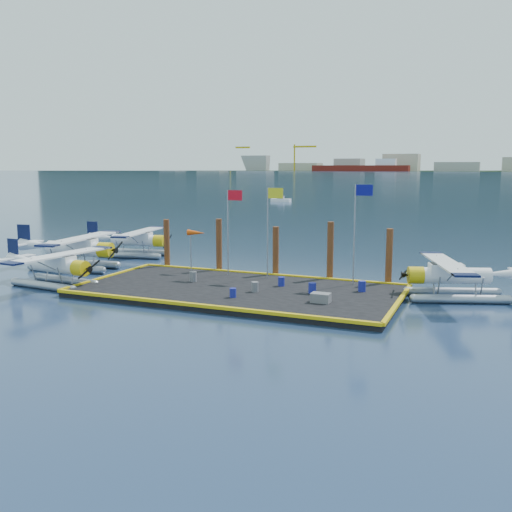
{
  "coord_description": "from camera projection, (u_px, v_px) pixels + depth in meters",
  "views": [
    {
      "loc": [
        14.62,
        -32.26,
        8.07
      ],
      "look_at": [
        0.39,
        2.0,
        2.19
      ],
      "focal_mm": 40.0,
      "sensor_mm": 36.0,
      "label": 1
    }
  ],
  "objects": [
    {
      "name": "ground",
      "position": [
        238.0,
        294.0,
        36.23
      ],
      "size": [
        4000.0,
        4000.0,
        0.0
      ],
      "primitive_type": "plane",
      "color": "#19314B",
      "rests_on": "ground"
    },
    {
      "name": "dock",
      "position": [
        238.0,
        291.0,
        36.19
      ],
      "size": [
        20.0,
        10.0,
        0.4
      ],
      "primitive_type": "cube",
      "color": "black",
      "rests_on": "ground"
    },
    {
      "name": "dock_bumpers",
      "position": [
        238.0,
        287.0,
        36.15
      ],
      "size": [
        20.25,
        10.25,
        0.18
      ],
      "primitive_type": null,
      "color": "gold",
      "rests_on": "dock"
    },
    {
      "name": "seaplane_a",
      "position": [
        57.0,
        268.0,
        38.14
      ],
      "size": [
        7.75,
        8.55,
        3.03
      ],
      "rotation": [
        0.0,
        0.0,
        -1.67
      ],
      "color": "#969BA4",
      "rests_on": "ground"
    },
    {
      "name": "seaplane_b",
      "position": [
        78.0,
        251.0,
        44.52
      ],
      "size": [
        8.81,
        9.72,
        3.44
      ],
      "rotation": [
        0.0,
        0.0,
        -1.45
      ],
      "color": "#969BA4",
      "rests_on": "ground"
    },
    {
      "name": "seaplane_c",
      "position": [
        137.0,
        242.0,
        50.98
      ],
      "size": [
        7.93,
        8.7,
        3.08
      ],
      "rotation": [
        0.0,
        0.0,
        -1.41
      ],
      "color": "#969BA4",
      "rests_on": "ground"
    },
    {
      "name": "seaplane_d",
      "position": [
        452.0,
        278.0,
        34.58
      ],
      "size": [
        8.01,
        8.54,
        3.07
      ],
      "rotation": [
        0.0,
        0.0,
        1.9
      ],
      "color": "#969BA4",
      "rests_on": "ground"
    },
    {
      "name": "drum_0",
      "position": [
        193.0,
        277.0,
        38.11
      ],
      "size": [
        0.48,
        0.48,
        0.68
      ],
      "primitive_type": "cylinder",
      "color": "slate",
      "rests_on": "dock"
    },
    {
      "name": "drum_1",
      "position": [
        233.0,
        293.0,
        33.56
      ],
      "size": [
        0.39,
        0.39,
        0.55
      ],
      "primitive_type": "cylinder",
      "color": "navy",
      "rests_on": "dock"
    },
    {
      "name": "drum_2",
      "position": [
        312.0,
        288.0,
        34.6
      ],
      "size": [
        0.47,
        0.47,
        0.66
      ],
      "primitive_type": "cylinder",
      "color": "navy",
      "rests_on": "dock"
    },
    {
      "name": "drum_3",
      "position": [
        255.0,
        287.0,
        35.04
      ],
      "size": [
        0.44,
        0.44,
        0.62
      ],
      "primitive_type": "cylinder",
      "color": "slate",
      "rests_on": "dock"
    },
    {
      "name": "drum_4",
      "position": [
        362.0,
        286.0,
        35.12
      ],
      "size": [
        0.47,
        0.47,
        0.66
      ],
      "primitive_type": "cylinder",
      "color": "navy",
      "rests_on": "dock"
    },
    {
      "name": "drum_5",
      "position": [
        281.0,
        281.0,
        36.73
      ],
      "size": [
        0.42,
        0.42,
        0.59
      ],
      "primitive_type": "cylinder",
      "color": "navy",
      "rests_on": "dock"
    },
    {
      "name": "crate",
      "position": [
        321.0,
        298.0,
        32.31
      ],
      "size": [
        1.07,
        0.72,
        0.54
      ],
      "primitive_type": "cube",
      "color": "slate",
      "rests_on": "dock"
    },
    {
      "name": "flagpole_red",
      "position": [
        231.0,
        219.0,
        39.87
      ],
      "size": [
        1.14,
        0.08,
        6.0
      ],
      "color": "gray",
      "rests_on": "dock"
    },
    {
      "name": "flagpole_yellow",
      "position": [
        270.0,
        219.0,
        38.72
      ],
      "size": [
        1.14,
        0.08,
        6.2
      ],
      "color": "gray",
      "rests_on": "dock"
    },
    {
      "name": "flagpole_blue",
      "position": [
        358.0,
        219.0,
        36.42
      ],
      "size": [
        1.14,
        0.08,
        6.5
      ],
      "color": "gray",
      "rests_on": "dock"
    },
    {
      "name": "windsock",
      "position": [
        196.0,
        234.0,
        41.09
      ],
      "size": [
        1.4,
        0.44,
        3.12
      ],
      "color": "gray",
      "rests_on": "dock"
    },
    {
      "name": "piling_0",
      "position": [
        167.0,
        245.0,
        44.06
      ],
      "size": [
        0.44,
        0.44,
        4.0
      ],
      "primitive_type": "cylinder",
      "color": "#4D2716",
      "rests_on": "ground"
    },
    {
      "name": "piling_1",
      "position": [
        219.0,
        247.0,
        42.34
      ],
      "size": [
        0.44,
        0.44,
        4.2
      ],
      "primitive_type": "cylinder",
      "color": "#4D2716",
      "rests_on": "ground"
    },
    {
      "name": "piling_2",
      "position": [
        276.0,
        253.0,
        40.67
      ],
      "size": [
        0.44,
        0.44,
        3.8
      ],
      "primitive_type": "cylinder",
      "color": "#4D2716",
      "rests_on": "ground"
    },
    {
      "name": "piling_3",
      "position": [
        330.0,
        253.0,
        39.11
      ],
      "size": [
        0.44,
        0.44,
        4.3
      ],
      "primitive_type": "cylinder",
      "color": "#4D2716",
      "rests_on": "ground"
    },
    {
      "name": "piling_4",
      "position": [
        389.0,
        259.0,
        37.62
      ],
      "size": [
        0.44,
        0.44,
        4.0
      ],
      "primitive_type": "cylinder",
      "color": "#4D2716",
      "rests_on": "ground"
    }
  ]
}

